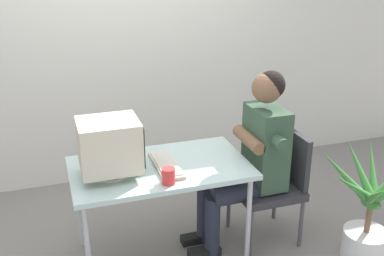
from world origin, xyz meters
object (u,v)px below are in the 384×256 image
object	(u,v)px
office_chair	(274,180)
keyboard	(166,165)
potted_plant	(370,212)
desk	(160,173)
crt_monitor	(110,146)
desk_mug	(168,176)
person_seated	(252,154)

from	to	relation	value
office_chair	keyboard	bearing A→B (deg)	179.75
keyboard	potted_plant	xyz separation A→B (m)	(1.35, -0.48, -0.35)
desk	crt_monitor	bearing A→B (deg)	-173.74
potted_plant	office_chair	bearing A→B (deg)	137.34
potted_plant	desk_mug	bearing A→B (deg)	170.07
office_chair	crt_monitor	bearing A→B (deg)	-179.91
office_chair	potted_plant	bearing A→B (deg)	-42.66
person_seated	crt_monitor	bearing A→B (deg)	-179.89
desk	office_chair	size ratio (longest dim) A/B	1.42
office_chair	person_seated	world-z (taller)	person_seated
desk	office_chair	xyz separation A→B (m)	(0.87, -0.03, -0.18)
person_seated	office_chair	bearing A→B (deg)	-0.00
desk	office_chair	distance (m)	0.89
person_seated	potted_plant	world-z (taller)	person_seated
desk	office_chair	bearing A→B (deg)	-2.28
desk	crt_monitor	world-z (taller)	crt_monitor
crt_monitor	person_seated	xyz separation A→B (m)	(1.02, 0.00, -0.21)
person_seated	keyboard	bearing A→B (deg)	179.67
desk	desk_mug	distance (m)	0.28
crt_monitor	person_seated	size ratio (longest dim) A/B	0.30
crt_monitor	potted_plant	xyz separation A→B (m)	(1.72, -0.47, -0.55)
potted_plant	desk_mug	xyz separation A→B (m)	(-1.40, 0.24, 0.39)
desk	person_seated	size ratio (longest dim) A/B	0.91
crt_monitor	keyboard	size ratio (longest dim) A/B	0.90
office_chair	person_seated	distance (m)	0.31
keyboard	office_chair	xyz separation A→B (m)	(0.84, -0.00, -0.25)
potted_plant	desk_mug	world-z (taller)	potted_plant
crt_monitor	potted_plant	distance (m)	1.87
potted_plant	desk	bearing A→B (deg)	159.91
crt_monitor	keyboard	bearing A→B (deg)	0.86
desk	person_seated	world-z (taller)	person_seated
crt_monitor	potted_plant	size ratio (longest dim) A/B	0.47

